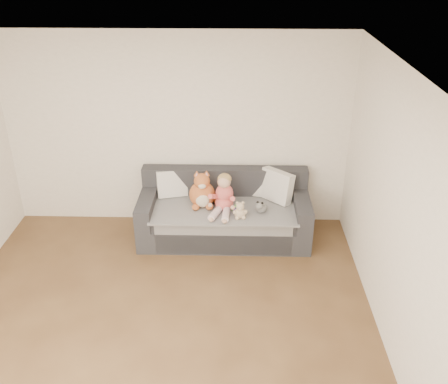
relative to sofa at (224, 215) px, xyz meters
The scene contains 10 objects.
room_shell 2.02m from the sofa, 110.96° to the right, with size 5.00×5.00×5.00m.
sofa is the anchor object (origin of this frame).
cushion_left 0.81m from the sofa, 161.95° to the left, with size 0.43×0.27×0.37m.
cushion_right_back 0.70m from the sofa, 24.66° to the left, with size 0.43×0.27×0.38m.
cushion_right_front 0.78m from the sofa, 11.71° to the left, with size 0.47×0.45×0.42m.
toddler 0.40m from the sofa, 91.85° to the right, with size 0.35×0.51×0.50m.
plush_cat 0.45m from the sofa, behind, with size 0.41×0.36×0.51m.
teddy_bear 0.48m from the sofa, 59.90° to the right, with size 0.18×0.14×0.23m.
plush_cow 0.56m from the sofa, 22.71° to the right, with size 0.15×0.22×0.18m.
sippy_cup 0.34m from the sofa, 55.63° to the right, with size 0.10×0.08×0.11m.
Camera 1 is at (0.77, -3.62, 3.60)m, focal length 40.00 mm.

